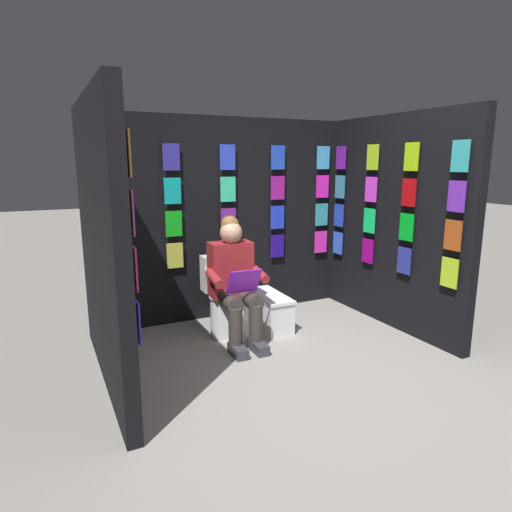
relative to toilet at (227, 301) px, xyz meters
name	(u,v)px	position (x,y,z in m)	size (l,w,h in m)	color
ground_plane	(332,395)	(-0.22, 1.47, -0.33)	(30.00, 30.00, 0.00)	gray
display_wall_back	(225,219)	(-0.22, -0.55, 0.75)	(2.85, 0.14, 2.15)	black
display_wall_left	(393,222)	(-1.65, 0.49, 0.75)	(0.14, 1.98, 2.15)	black
display_wall_right	(101,245)	(1.20, 0.49, 0.75)	(0.14, 1.98, 2.15)	black
toilet	(227,301)	(0.00, 0.00, 0.00)	(0.41, 0.56, 0.77)	white
person_reading	(235,280)	(0.01, 0.23, 0.27)	(0.54, 0.69, 1.19)	maroon
comic_longbox_near	(269,310)	(-0.45, 0.04, -0.15)	(0.30, 0.66, 0.35)	silver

